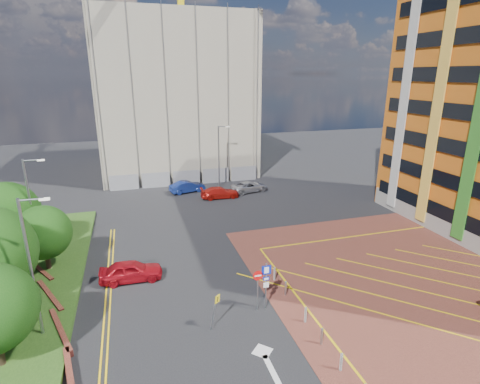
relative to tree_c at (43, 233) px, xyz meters
name	(u,v)px	position (x,y,z in m)	size (l,w,h in m)	color
ground	(263,319)	(13.50, -10.00, -3.19)	(140.00, 140.00, 0.00)	black
forecourt	(449,284)	(27.50, -10.00, -3.18)	(26.00, 26.00, 0.02)	brown
retaining_wall	(57,332)	(1.70, -8.00, -2.99)	(6.06, 20.33, 0.40)	maroon
tree_c	(43,233)	(0.00, 0.00, 0.00)	(4.00, 4.00, 4.90)	#3D2B1C
tree_d	(7,214)	(-3.00, 3.00, 0.68)	(5.00, 5.00, 6.08)	#3D2B1C
lamp_left_near	(32,263)	(1.08, -8.00, 1.47)	(1.53, 0.16, 8.00)	#9EA0A8
lamp_left_far	(32,206)	(-0.92, 2.00, 1.47)	(1.53, 0.16, 8.00)	#9EA0A8
lamp_back	(219,154)	(17.58, 18.00, 1.17)	(1.53, 0.16, 8.00)	#9EA0A8
sign_cluster	(263,282)	(13.80, -9.02, -1.24)	(1.17, 0.12, 3.20)	#9EA0A8
warning_sign	(215,308)	(10.51, -10.06, -1.76)	(0.64, 0.40, 2.25)	#9EA0A8
bollard_row	(311,322)	(15.80, -11.67, -2.72)	(0.14, 11.14, 0.90)	#9EA0A8
construction_building	(173,96)	(13.50, 30.00, 7.81)	(21.20, 19.20, 22.00)	#A09782
construction_fence	(194,177)	(14.50, 20.00, -2.19)	(21.60, 0.06, 2.00)	gray
car_red_left	(131,271)	(5.91, -3.06, -2.45)	(1.77, 4.39, 1.50)	#AD0E19
car_blue_back	(187,187)	(13.07, 16.79, -2.47)	(1.53, 4.40, 1.45)	navy
car_red_back	(220,193)	(16.47, 13.43, -2.53)	(1.86, 4.58, 1.33)	#B8170F
car_silver_back	(249,187)	(20.64, 14.81, -2.54)	(2.18, 4.72, 1.31)	#A9A8B0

